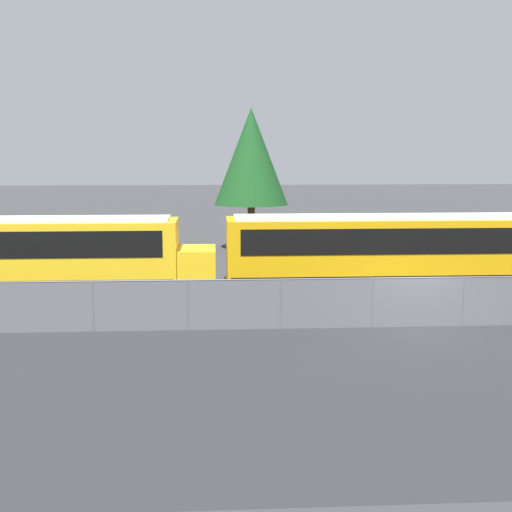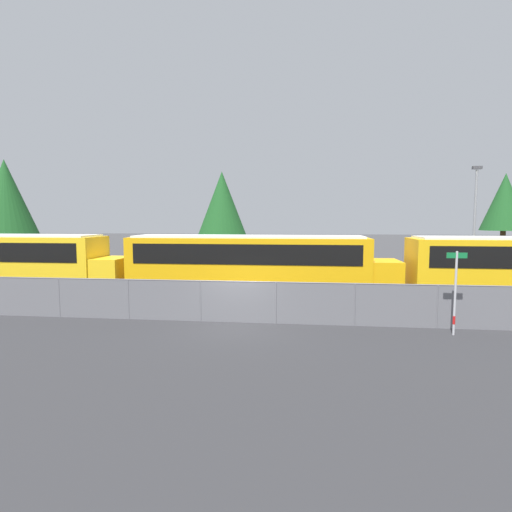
{
  "view_description": "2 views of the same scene",
  "coord_description": "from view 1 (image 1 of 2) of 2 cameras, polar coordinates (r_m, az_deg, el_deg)",
  "views": [
    {
      "loc": [
        -6.86,
        -23.05,
        5.9
      ],
      "look_at": [
        -5.2,
        3.84,
        1.89
      ],
      "focal_mm": 50.0,
      "sensor_mm": 36.0,
      "label": 1
    },
    {
      "loc": [
        2.56,
        -15.68,
        4.16
      ],
      "look_at": [
        0.14,
        5.17,
        2.24
      ],
      "focal_mm": 28.0,
      "sensor_mm": 36.0,
      "label": 2
    }
  ],
  "objects": [
    {
      "name": "school_bus_1",
      "position": [
        28.58,
        -17.96,
        0.18
      ],
      "size": [
        13.75,
        2.56,
        3.35
      ],
      "color": "yellow",
      "rests_on": "ground_plane"
    },
    {
      "name": "tree_0",
      "position": [
        42.44,
        -0.39,
        7.94
      ],
      "size": [
        4.38,
        4.38,
        8.38
      ],
      "color": "#51381E",
      "rests_on": "ground_plane"
    },
    {
      "name": "fence",
      "position": [
        24.56,
        12.8,
        -3.57
      ],
      "size": [
        83.3,
        0.07,
        1.7
      ],
      "color": "#9EA0A5",
      "rests_on": "ground_plane"
    },
    {
      "name": "ground_plane",
      "position": [
        24.76,
        12.73,
        -5.53
      ],
      "size": [
        200.0,
        200.0,
        0.0
      ],
      "primitive_type": "plane",
      "color": "#38383A"
    },
    {
      "name": "school_bus_2",
      "position": [
        28.71,
        10.51,
        0.48
      ],
      "size": [
        13.75,
        2.56,
        3.35
      ],
      "color": "#EDA80F",
      "rests_on": "ground_plane"
    },
    {
      "name": "road_strip",
      "position": [
        19.3,
        17.75,
        -9.74
      ],
      "size": [
        117.23,
        12.0,
        0.01
      ],
      "color": "#2B2B2D",
      "rests_on": "ground_plane"
    }
  ]
}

